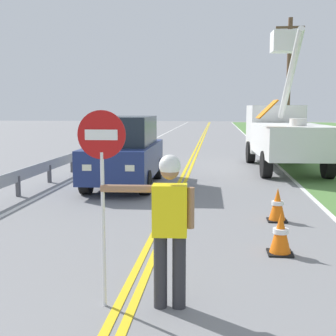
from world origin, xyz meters
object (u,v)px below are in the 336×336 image
utility_bucket_truck (283,132)px  traffic_cone_mid (277,205)px  stop_sign_paddle (102,164)px  oncoming_suv_nearest (125,151)px  utility_pole_mid (289,79)px  traffic_cone_lead (281,234)px  flagger_worker (169,222)px

utility_bucket_truck → traffic_cone_mid: (-1.31, -8.50, -1.07)m
stop_sign_paddle → traffic_cone_mid: 5.26m
stop_sign_paddle → oncoming_suv_nearest: (-1.44, 8.29, -0.65)m
utility_pole_mid → traffic_cone_lead: utility_pole_mid is taller
utility_bucket_truck → utility_pole_mid: size_ratio=0.86×
oncoming_suv_nearest → flagger_worker: bearing=-75.0°
flagger_worker → utility_pole_mid: 25.68m
stop_sign_paddle → oncoming_suv_nearest: stop_sign_paddle is taller
utility_bucket_truck → oncoming_suv_nearest: utility_bucket_truck is taller
utility_pole_mid → traffic_cone_mid: (-3.31, -20.65, -3.86)m
flagger_worker → utility_pole_mid: size_ratio=0.23×
flagger_worker → utility_bucket_truck: 13.20m
traffic_cone_mid → utility_pole_mid: bearing=80.9°
stop_sign_paddle → flagger_worker: bearing=3.0°
utility_bucket_truck → oncoming_suv_nearest: 7.04m
flagger_worker → stop_sign_paddle: bearing=-177.0°
utility_pole_mid → stop_sign_paddle: bearing=-103.3°
utility_bucket_truck → traffic_cone_mid: 8.67m
oncoming_suv_nearest → traffic_cone_lead: (3.80, -6.10, -0.72)m
flagger_worker → stop_sign_paddle: stop_sign_paddle is taller
flagger_worker → traffic_cone_lead: (1.59, 2.14, -0.71)m
utility_bucket_truck → utility_pole_mid: (2.00, 12.15, 2.78)m
oncoming_suv_nearest → traffic_cone_lead: size_ratio=6.63×
traffic_cone_mid → utility_bucket_truck: bearing=81.2°
utility_bucket_truck → traffic_cone_lead: bearing=-98.2°
stop_sign_paddle → traffic_cone_lead: stop_sign_paddle is taller
flagger_worker → traffic_cone_lead: 2.76m
traffic_cone_lead → oncoming_suv_nearest: bearing=121.9°
utility_pole_mid → traffic_cone_mid: utility_pole_mid is taller
flagger_worker → utility_bucket_truck: (3.14, 12.82, 0.36)m
oncoming_suv_nearest → traffic_cone_mid: size_ratio=6.63×
utility_bucket_truck → utility_pole_mid: bearing=80.7°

